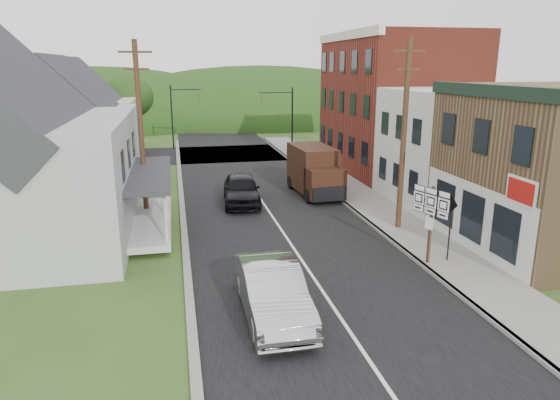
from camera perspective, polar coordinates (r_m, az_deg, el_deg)
ground at (r=20.18m, az=2.91°, el=-7.54°), size 120.00×120.00×0.00m
road at (r=29.44m, az=-2.06°, el=-0.18°), size 9.00×90.00×0.02m
cross_road at (r=45.90m, az=-5.75°, el=5.31°), size 60.00×9.00×0.02m
sidewalk_right at (r=29.15m, az=10.13°, el=-0.42°), size 2.80×55.00×0.15m
curb_right at (r=28.68m, az=7.63°, el=-0.57°), size 0.20×55.00×0.15m
curb_left at (r=27.10m, az=-11.05°, el=-1.69°), size 0.30×55.00×0.12m
storefront_white at (r=30.50m, az=20.27°, el=5.68°), size 8.00×7.00×6.50m
storefront_red at (r=38.63m, az=13.01°, el=10.64°), size 8.00×12.00×10.00m
house_gray at (r=25.27m, az=-28.40°, el=5.28°), size 10.20×12.24×8.35m
house_blue at (r=35.75m, az=-21.98°, el=7.49°), size 7.14×8.16×7.28m
house_cream at (r=44.67m, az=-20.73°, el=8.93°), size 7.14×8.16×7.28m
utility_pole_right at (r=24.09m, az=13.97°, el=7.26°), size 1.60×0.26×9.00m
utility_pole_left at (r=26.22m, az=-15.64°, el=7.76°), size 1.60×0.26×9.00m
traffic_signal_right at (r=42.67m, az=0.48°, el=9.73°), size 2.87×0.20×6.00m
traffic_signal_left at (r=48.65m, az=-11.46°, el=10.10°), size 2.87×0.20×6.00m
tree_left_d at (r=50.24m, az=-17.01°, el=11.19°), size 4.80×4.80×6.94m
forested_ridge at (r=73.55m, az=-8.21°, el=8.91°), size 90.00×30.00×16.00m
silver_sedan at (r=16.00m, az=-0.89°, el=-10.46°), size 1.84×5.22×1.72m
dark_sedan at (r=28.81m, az=-4.45°, el=1.20°), size 2.41×5.16×1.71m
delivery_van at (r=30.75m, az=3.97°, el=3.32°), size 2.44×5.40×2.96m
route_sign_cluster at (r=20.29m, az=16.84°, el=-1.54°), size 0.64×1.71×3.12m
warning_sign at (r=20.89m, az=18.88°, el=-2.00°), size 0.20×0.74×2.75m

